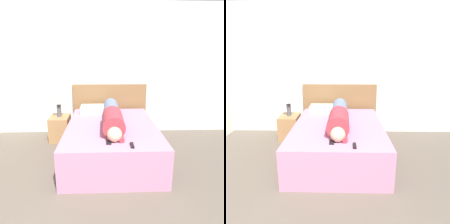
{
  "view_description": "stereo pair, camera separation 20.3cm",
  "coord_description": "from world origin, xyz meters",
  "views": [
    {
      "loc": [
        -0.05,
        -0.89,
        1.65
      ],
      "look_at": [
        0.07,
        2.26,
        0.79
      ],
      "focal_mm": 35.0,
      "sensor_mm": 36.0,
      "label": 1
    },
    {
      "loc": [
        0.15,
        -0.89,
        1.65
      ],
      "look_at": [
        0.07,
        2.26,
        0.79
      ],
      "focal_mm": 35.0,
      "sensor_mm": 36.0,
      "label": 2
    }
  ],
  "objects": [
    {
      "name": "pillow_near_headboard",
      "position": [
        -0.23,
        3.18,
        0.6
      ],
      "size": [
        0.52,
        0.36,
        0.12
      ],
      "color": "white",
      "rests_on": "bed"
    },
    {
      "name": "cell_phone",
      "position": [
        0.01,
        1.68,
        0.54
      ],
      "size": [
        0.06,
        0.13,
        0.01
      ],
      "color": "black",
      "rests_on": "bed"
    },
    {
      "name": "nightstand",
      "position": [
        -0.9,
        3.15,
        0.23
      ],
      "size": [
        0.36,
        0.48,
        0.47
      ],
      "color": "olive",
      "rests_on": "ground_plane"
    },
    {
      "name": "person_lying",
      "position": [
        0.08,
        2.4,
        0.68
      ],
      "size": [
        0.31,
        1.59,
        0.31
      ],
      "color": "tan",
      "rests_on": "bed"
    },
    {
      "name": "bed",
      "position": [
        0.07,
        2.41,
        0.27
      ],
      "size": [
        1.4,
        2.01,
        0.54
      ],
      "color": "#B2708E",
      "rests_on": "ground_plane"
    },
    {
      "name": "table_lamp",
      "position": [
        -0.9,
        3.15,
        0.76
      ],
      "size": [
        0.21,
        0.21,
        0.42
      ],
      "color": "#4C4C51",
      "rests_on": "nightstand"
    },
    {
      "name": "headboard",
      "position": [
        0.07,
        3.55,
        0.51
      ],
      "size": [
        1.52,
        0.04,
        1.02
      ],
      "color": "brown",
      "rests_on": "ground_plane"
    },
    {
      "name": "tv_remote",
      "position": [
        0.29,
        1.58,
        0.55
      ],
      "size": [
        0.04,
        0.15,
        0.02
      ],
      "color": "black",
      "rests_on": "bed"
    },
    {
      "name": "wall_back",
      "position": [
        0.0,
        3.62,
        1.3
      ],
      "size": [
        5.68,
        0.06,
        2.6
      ],
      "color": "silver",
      "rests_on": "ground_plane"
    }
  ]
}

